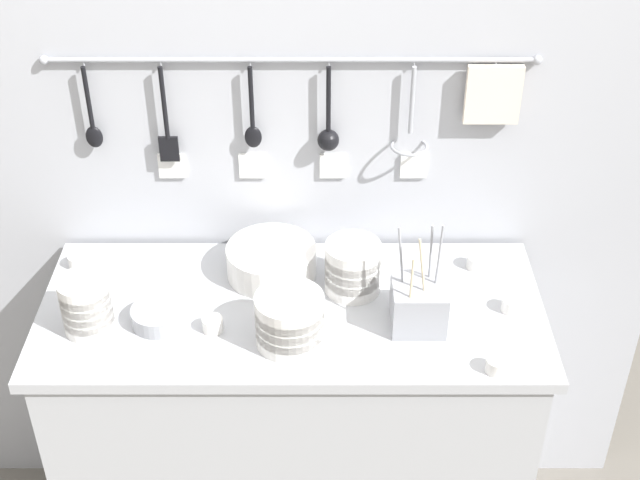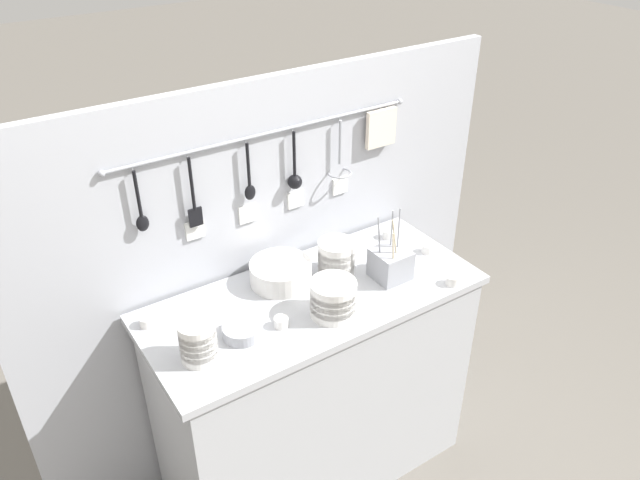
{
  "view_description": "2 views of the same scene",
  "coord_description": "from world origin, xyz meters",
  "px_view_note": "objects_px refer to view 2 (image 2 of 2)",
  "views": [
    {
      "loc": [
        0.07,
        -1.74,
        2.38
      ],
      "look_at": [
        0.07,
        -0.03,
        1.18
      ],
      "focal_mm": 50.0,
      "sensor_mm": 36.0,
      "label": 1
    },
    {
      "loc": [
        -1.0,
        -1.56,
        2.34
      ],
      "look_at": [
        0.06,
        0.04,
        1.15
      ],
      "focal_mm": 35.0,
      "sensor_mm": 36.0,
      "label": 2
    }
  ],
  "objects_px": {
    "bowl_stack_tall_left": "(198,341)",
    "bowl_stack_short_front": "(336,258)",
    "bowl_stack_nested_right": "(333,298)",
    "cup_back_left": "(147,322)",
    "cup_centre": "(281,322)",
    "cup_front_right": "(453,280)",
    "steel_mixing_bowl": "(242,331)",
    "cutlery_caddy": "(391,264)",
    "cup_back_right": "(388,234)",
    "plate_stack": "(281,273)",
    "cup_front_left": "(428,249)"
  },
  "relations": [
    {
      "from": "steel_mixing_bowl",
      "to": "bowl_stack_short_front",
      "type": "bearing_deg",
      "value": 15.62
    },
    {
      "from": "cutlery_caddy",
      "to": "cup_front_right",
      "type": "height_order",
      "value": "cutlery_caddy"
    },
    {
      "from": "cutlery_caddy",
      "to": "cup_front_left",
      "type": "xyz_separation_m",
      "value": [
        0.24,
        0.05,
        -0.04
      ]
    },
    {
      "from": "bowl_stack_nested_right",
      "to": "bowl_stack_tall_left",
      "type": "relative_size",
      "value": 1.12
    },
    {
      "from": "cutlery_caddy",
      "to": "cup_back_left",
      "type": "relative_size",
      "value": 5.54
    },
    {
      "from": "plate_stack",
      "to": "cup_back_left",
      "type": "relative_size",
      "value": 4.68
    },
    {
      "from": "bowl_stack_short_front",
      "to": "cup_front_right",
      "type": "relative_size",
      "value": 2.84
    },
    {
      "from": "bowl_stack_short_front",
      "to": "cup_back_right",
      "type": "distance_m",
      "value": 0.35
    },
    {
      "from": "cup_centre",
      "to": "cup_front_right",
      "type": "distance_m",
      "value": 0.68
    },
    {
      "from": "cutlery_caddy",
      "to": "cup_front_right",
      "type": "bearing_deg",
      "value": -45.3
    },
    {
      "from": "bowl_stack_nested_right",
      "to": "cup_back_right",
      "type": "xyz_separation_m",
      "value": [
        0.49,
        0.3,
        -0.05
      ]
    },
    {
      "from": "bowl_stack_short_front",
      "to": "cup_front_left",
      "type": "xyz_separation_m",
      "value": [
        0.4,
        -0.09,
        -0.05
      ]
    },
    {
      "from": "bowl_stack_nested_right",
      "to": "cup_back_left",
      "type": "relative_size",
      "value": 3.26
    },
    {
      "from": "bowl_stack_nested_right",
      "to": "cup_back_right",
      "type": "height_order",
      "value": "bowl_stack_nested_right"
    },
    {
      "from": "bowl_stack_short_front",
      "to": "steel_mixing_bowl",
      "type": "bearing_deg",
      "value": -164.38
    },
    {
      "from": "steel_mixing_bowl",
      "to": "cup_front_left",
      "type": "height_order",
      "value": "steel_mixing_bowl"
    },
    {
      "from": "bowl_stack_nested_right",
      "to": "steel_mixing_bowl",
      "type": "xyz_separation_m",
      "value": [
        -0.32,
        0.07,
        -0.05
      ]
    },
    {
      "from": "cup_front_left",
      "to": "cup_front_right",
      "type": "bearing_deg",
      "value": -108.45
    },
    {
      "from": "cutlery_caddy",
      "to": "bowl_stack_tall_left",
      "type": "bearing_deg",
      "value": -178.69
    },
    {
      "from": "plate_stack",
      "to": "cup_front_left",
      "type": "height_order",
      "value": "plate_stack"
    },
    {
      "from": "cutlery_caddy",
      "to": "cup_centre",
      "type": "bearing_deg",
      "value": -177.12
    },
    {
      "from": "bowl_stack_short_front",
      "to": "cutlery_caddy",
      "type": "bearing_deg",
      "value": -41.69
    },
    {
      "from": "bowl_stack_tall_left",
      "to": "cup_front_right",
      "type": "distance_m",
      "value": 0.98
    },
    {
      "from": "cutlery_caddy",
      "to": "plate_stack",
      "type": "bearing_deg",
      "value": 150.98
    },
    {
      "from": "cup_back_left",
      "to": "cup_front_right",
      "type": "distance_m",
      "value": 1.13
    },
    {
      "from": "cup_front_left",
      "to": "cup_back_left",
      "type": "relative_size",
      "value": 1.0
    },
    {
      "from": "plate_stack",
      "to": "cutlery_caddy",
      "type": "height_order",
      "value": "cutlery_caddy"
    },
    {
      "from": "bowl_stack_nested_right",
      "to": "cup_back_right",
      "type": "distance_m",
      "value": 0.57
    },
    {
      "from": "bowl_stack_nested_right",
      "to": "plate_stack",
      "type": "relative_size",
      "value": 0.7
    },
    {
      "from": "steel_mixing_bowl",
      "to": "cup_front_left",
      "type": "bearing_deg",
      "value": 2.98
    },
    {
      "from": "plate_stack",
      "to": "cup_back_right",
      "type": "xyz_separation_m",
      "value": [
        0.54,
        0.03,
        -0.02
      ]
    },
    {
      "from": "cup_front_left",
      "to": "bowl_stack_short_front",
      "type": "bearing_deg",
      "value": 167.36
    },
    {
      "from": "cutlery_caddy",
      "to": "cup_front_left",
      "type": "bearing_deg",
      "value": 11.71
    },
    {
      "from": "bowl_stack_nested_right",
      "to": "cup_front_left",
      "type": "height_order",
      "value": "bowl_stack_nested_right"
    },
    {
      "from": "bowl_stack_tall_left",
      "to": "bowl_stack_short_front",
      "type": "distance_m",
      "value": 0.66
    },
    {
      "from": "cup_centre",
      "to": "cup_front_right",
      "type": "height_order",
      "value": "same"
    },
    {
      "from": "bowl_stack_nested_right",
      "to": "bowl_stack_tall_left",
      "type": "bearing_deg",
      "value": 174.48
    },
    {
      "from": "bowl_stack_short_front",
      "to": "cup_centre",
      "type": "distance_m",
      "value": 0.38
    },
    {
      "from": "plate_stack",
      "to": "cup_back_right",
      "type": "height_order",
      "value": "plate_stack"
    },
    {
      "from": "cup_front_right",
      "to": "steel_mixing_bowl",
      "type": "bearing_deg",
      "value": 167.84
    },
    {
      "from": "cup_back_right",
      "to": "cutlery_caddy",
      "type": "bearing_deg",
      "value": -127.67
    },
    {
      "from": "plate_stack",
      "to": "cup_centre",
      "type": "xyz_separation_m",
      "value": [
        -0.13,
        -0.23,
        -0.02
      ]
    },
    {
      "from": "cup_front_left",
      "to": "cup_back_right",
      "type": "relative_size",
      "value": 1.0
    },
    {
      "from": "plate_stack",
      "to": "cup_back_left",
      "type": "xyz_separation_m",
      "value": [
        -0.52,
        0.03,
        -0.02
      ]
    },
    {
      "from": "bowl_stack_nested_right",
      "to": "cup_front_right",
      "type": "relative_size",
      "value": 3.26
    },
    {
      "from": "bowl_stack_nested_right",
      "to": "cup_centre",
      "type": "relative_size",
      "value": 3.26
    },
    {
      "from": "steel_mixing_bowl",
      "to": "bowl_stack_nested_right",
      "type": "bearing_deg",
      "value": -12.11
    },
    {
      "from": "plate_stack",
      "to": "cup_front_right",
      "type": "distance_m",
      "value": 0.65
    },
    {
      "from": "cutlery_caddy",
      "to": "cup_centre",
      "type": "xyz_separation_m",
      "value": [
        -0.5,
        -0.03,
        -0.04
      ]
    },
    {
      "from": "cup_front_right",
      "to": "cup_back_left",
      "type": "bearing_deg",
      "value": 159.08
    }
  ]
}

